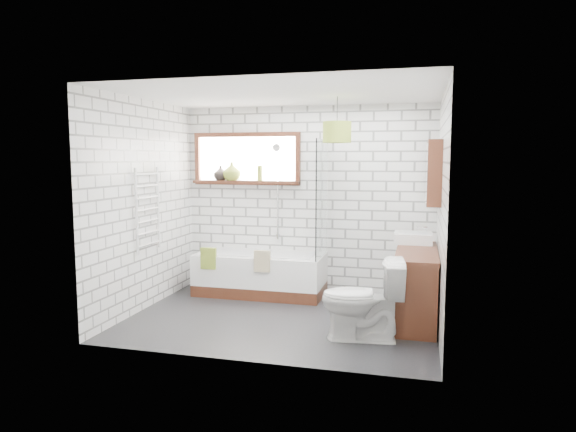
% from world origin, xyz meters
% --- Properties ---
extents(floor, '(3.40, 2.60, 0.01)m').
position_xyz_m(floor, '(0.00, 0.00, -0.01)').
color(floor, black).
rests_on(floor, ground).
extents(ceiling, '(3.40, 2.60, 0.01)m').
position_xyz_m(ceiling, '(0.00, 0.00, 2.50)').
color(ceiling, white).
rests_on(ceiling, ground).
extents(wall_back, '(3.40, 0.01, 2.50)m').
position_xyz_m(wall_back, '(0.00, 1.30, 1.25)').
color(wall_back, white).
rests_on(wall_back, ground).
extents(wall_front, '(3.40, 0.01, 2.50)m').
position_xyz_m(wall_front, '(0.00, -1.30, 1.25)').
color(wall_front, white).
rests_on(wall_front, ground).
extents(wall_left, '(0.01, 2.60, 2.50)m').
position_xyz_m(wall_left, '(-1.70, 0.00, 1.25)').
color(wall_left, white).
rests_on(wall_left, ground).
extents(wall_right, '(0.01, 2.60, 2.50)m').
position_xyz_m(wall_right, '(1.70, 0.00, 1.25)').
color(wall_right, white).
rests_on(wall_right, ground).
extents(window, '(1.52, 0.16, 0.68)m').
position_xyz_m(window, '(-0.85, 1.26, 1.80)').
color(window, '#38190F').
rests_on(window, wall_back).
extents(towel_radiator, '(0.06, 0.52, 1.00)m').
position_xyz_m(towel_radiator, '(-1.66, 0.00, 1.20)').
color(towel_radiator, white).
rests_on(towel_radiator, wall_left).
extents(mirror_cabinet, '(0.16, 1.20, 0.70)m').
position_xyz_m(mirror_cabinet, '(1.62, 0.60, 1.65)').
color(mirror_cabinet, '#38190F').
rests_on(mirror_cabinet, wall_right).
extents(shower_riser, '(0.02, 0.02, 1.30)m').
position_xyz_m(shower_riser, '(-0.40, 1.26, 1.35)').
color(shower_riser, silver).
rests_on(shower_riser, wall_back).
extents(bathtub, '(1.69, 0.74, 0.55)m').
position_xyz_m(bathtub, '(-0.55, 0.93, 0.27)').
color(bathtub, white).
rests_on(bathtub, floor).
extents(shower_screen, '(0.02, 0.72, 1.50)m').
position_xyz_m(shower_screen, '(0.27, 0.93, 1.30)').
color(shower_screen, white).
rests_on(shower_screen, bathtub).
extents(towel_green, '(0.20, 0.06, 0.28)m').
position_xyz_m(towel_green, '(-1.13, 0.56, 0.53)').
color(towel_green, olive).
rests_on(towel_green, bathtub).
extents(towel_beige, '(0.21, 0.05, 0.27)m').
position_xyz_m(towel_beige, '(-0.41, 0.56, 0.53)').
color(towel_beige, tan).
rests_on(towel_beige, bathtub).
extents(vanity, '(0.44, 1.38, 0.79)m').
position_xyz_m(vanity, '(1.48, 0.29, 0.39)').
color(vanity, '#38190F').
rests_on(vanity, floor).
extents(basin, '(0.44, 0.39, 0.13)m').
position_xyz_m(basin, '(1.42, 0.79, 0.85)').
color(basin, white).
rests_on(basin, vanity).
extents(tap, '(0.04, 0.04, 0.15)m').
position_xyz_m(tap, '(1.58, 0.79, 0.92)').
color(tap, silver).
rests_on(tap, vanity).
extents(toilet, '(0.55, 0.86, 0.82)m').
position_xyz_m(toilet, '(0.96, -0.47, 0.41)').
color(toilet, white).
rests_on(toilet, floor).
extents(vase_olive, '(0.30, 0.30, 0.26)m').
position_xyz_m(vase_olive, '(-1.05, 1.23, 1.61)').
color(vase_olive, olive).
rests_on(vase_olive, window).
extents(vase_dark, '(0.25, 0.25, 0.21)m').
position_xyz_m(vase_dark, '(-1.22, 1.23, 1.58)').
color(vase_dark, black).
rests_on(vase_dark, window).
extents(bottle, '(0.08, 0.08, 0.21)m').
position_xyz_m(bottle, '(-0.65, 1.23, 1.58)').
color(bottle, olive).
rests_on(bottle, window).
extents(pendant, '(0.32, 0.32, 0.24)m').
position_xyz_m(pendant, '(0.55, 0.35, 2.10)').
color(pendant, olive).
rests_on(pendant, ceiling).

